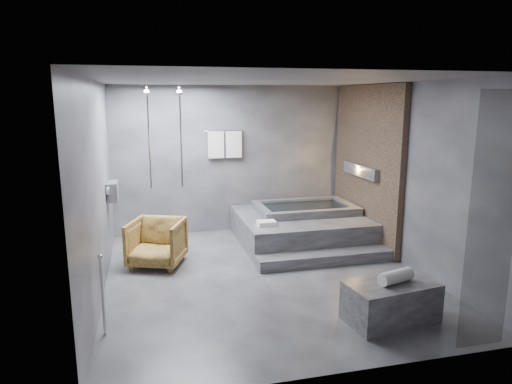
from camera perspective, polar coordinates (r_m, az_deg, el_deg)
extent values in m
plane|color=#2D2D2F|center=(6.81, 1.13, -10.47)|extent=(5.00, 5.00, 0.00)
cube|color=#4B4B4D|center=(6.31, 1.24, 13.80)|extent=(4.50, 5.00, 0.04)
cube|color=#37373C|center=(8.82, -3.02, 4.07)|extent=(4.50, 0.04, 2.80)
cube|color=#37373C|center=(4.11, 10.24, -4.99)|extent=(4.50, 0.04, 2.80)
cube|color=#37373C|center=(6.23, -19.23, 0.23)|extent=(0.04, 5.00, 2.80)
cube|color=#37373C|center=(7.32, 18.48, 1.90)|extent=(0.04, 5.00, 2.80)
cube|color=#896B50|center=(8.36, 13.59, 3.34)|extent=(0.10, 2.40, 2.78)
cube|color=#FF9938|center=(8.34, 13.07, 2.64)|extent=(0.14, 1.20, 0.20)
cube|color=gray|center=(7.65, -17.49, 0.09)|extent=(0.16, 0.42, 0.30)
imported|color=beige|center=(7.56, -17.44, -0.39)|extent=(0.08, 0.08, 0.21)
imported|color=beige|center=(7.76, -17.34, -0.29)|extent=(0.07, 0.07, 0.15)
cylinder|color=silver|center=(8.19, -9.39, 6.86)|extent=(0.04, 0.04, 1.80)
cylinder|color=silver|center=(8.17, -13.27, 6.70)|extent=(0.04, 0.04, 1.80)
cylinder|color=silver|center=(8.68, -3.97, 7.59)|extent=(0.75, 0.02, 0.02)
cube|color=white|center=(8.65, -5.03, 5.90)|extent=(0.30, 0.06, 0.50)
cube|color=white|center=(8.71, -2.81, 5.97)|extent=(0.30, 0.06, 0.50)
cylinder|color=silver|center=(5.35, -18.61, -12.25)|extent=(0.04, 0.04, 0.90)
cube|color=black|center=(5.05, 27.39, -3.60)|extent=(0.55, 0.01, 2.60)
cube|color=#323234|center=(8.33, 5.57, -4.51)|extent=(2.20, 2.00, 0.50)
cube|color=#323234|center=(7.33, 8.62, -8.19)|extent=(2.20, 0.36, 0.18)
cube|color=#323134|center=(5.69, 16.49, -13.04)|extent=(1.11, 0.71, 0.47)
imported|color=#4C3513|center=(7.28, -12.32, -6.20)|extent=(1.02, 1.03, 0.73)
cylinder|color=silver|center=(5.58, 17.08, -10.08)|extent=(0.46, 0.27, 0.16)
cube|color=white|center=(7.53, 1.32, -3.92)|extent=(0.30, 0.22, 0.08)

